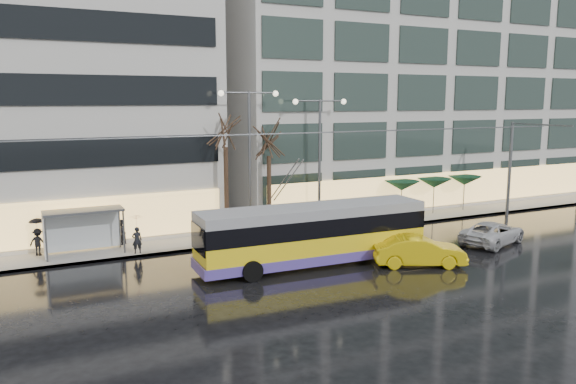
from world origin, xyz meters
TOP-DOWN VIEW (x-y plane):
  - ground at (0.00, 0.00)m, footprint 140.00×140.00m
  - sidewalk at (2.00, 14.00)m, footprint 80.00×10.00m
  - kerb at (2.00, 9.05)m, footprint 80.00×0.10m
  - building_right at (19.00, 19.00)m, footprint 32.00×14.00m
  - trolleybus at (2.58, 3.56)m, footprint 12.45×5.03m
  - catenary at (1.00, 7.94)m, footprint 42.24×5.12m
  - bus_shelter at (-8.38, 10.69)m, footprint 4.20×1.60m
  - street_lamp_near at (2.00, 10.80)m, footprint 3.96×0.36m
  - street_lamp_far at (7.00, 10.80)m, footprint 3.96×0.36m
  - tree_a at (0.50, 11.00)m, footprint 3.20×3.20m
  - tree_b at (3.50, 11.20)m, footprint 3.20×3.20m
  - parasol_a at (14.00, 11.00)m, footprint 2.50×2.50m
  - parasol_b at (17.00, 11.00)m, footprint 2.50×2.50m
  - parasol_c at (20.00, 11.00)m, footprint 2.50×2.50m
  - taxi_b at (7.51, 1.01)m, footprint 5.03×3.52m
  - sedan_silver at (14.43, 2.63)m, footprint 5.44×3.76m
  - pedestrian_a at (-5.38, 9.40)m, footprint 0.99×1.00m
  - pedestrian_b at (-5.87, 11.75)m, footprint 0.93×0.92m
  - pedestrian_c at (-10.34, 11.38)m, footprint 1.12×1.11m

SIDE VIEW (x-z plane):
  - ground at x=0.00m, z-range 0.00..0.00m
  - sidewalk at x=2.00m, z-range 0.00..0.15m
  - kerb at x=2.00m, z-range 0.00..0.15m
  - sedan_silver at x=14.43m, z-range 0.00..1.38m
  - taxi_b at x=7.51m, z-range 0.00..1.57m
  - pedestrian_b at x=-5.87m, z-range 0.15..1.66m
  - pedestrian_c at x=-10.34m, z-range 0.22..2.33m
  - trolleybus at x=2.58m, z-range -1.32..4.42m
  - pedestrian_a at x=-5.38m, z-range 0.54..2.73m
  - bus_shelter at x=-8.38m, z-range 0.71..3.22m
  - parasol_a at x=14.00m, z-range 1.12..3.77m
  - parasol_b at x=17.00m, z-range 1.12..3.77m
  - parasol_c at x=20.00m, z-range 1.12..3.77m
  - catenary at x=1.00m, z-range 0.75..7.75m
  - street_lamp_far at x=7.00m, z-range 1.45..9.98m
  - street_lamp_near at x=2.00m, z-range 1.48..10.51m
  - tree_b at x=3.50m, z-range 2.55..10.25m
  - tree_a at x=0.50m, z-range 2.89..11.29m
  - building_right at x=19.00m, z-range 0.15..25.15m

